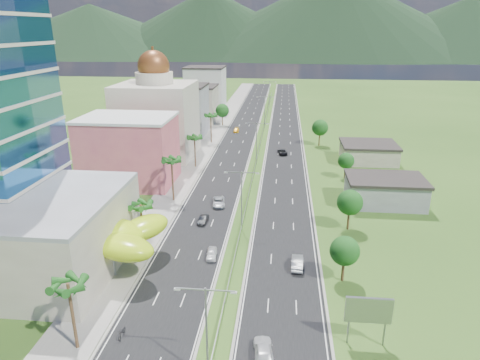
% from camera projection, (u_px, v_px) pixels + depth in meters
% --- Properties ---
extents(ground, '(500.00, 500.00, 0.00)m').
position_uv_depth(ground, '(235.00, 257.00, 67.55)').
color(ground, '#2D5119').
rests_on(ground, ground).
extents(road_left, '(11.00, 260.00, 0.04)m').
position_uv_depth(road_left, '(243.00, 129.00, 152.56)').
color(road_left, black).
rests_on(road_left, ground).
extents(road_right, '(11.00, 260.00, 0.04)m').
position_uv_depth(road_right, '(285.00, 130.00, 151.12)').
color(road_right, black).
rests_on(road_right, ground).
extents(sidewalk_left, '(7.00, 260.00, 0.12)m').
position_uv_depth(sidewalk_left, '(216.00, 128.00, 153.46)').
color(sidewalk_left, gray).
rests_on(sidewalk_left, ground).
extents(median_guardrail, '(0.10, 216.06, 0.76)m').
position_uv_depth(median_guardrail, '(261.00, 140.00, 134.77)').
color(median_guardrail, gray).
rests_on(median_guardrail, ground).
extents(streetlight_median_a, '(6.04, 0.25, 11.00)m').
position_uv_depth(streetlight_median_a, '(206.00, 325.00, 41.86)').
color(streetlight_median_a, gray).
rests_on(streetlight_median_a, ground).
extents(streetlight_median_b, '(6.04, 0.25, 11.00)m').
position_uv_depth(streetlight_median_b, '(242.00, 194.00, 74.64)').
color(streetlight_median_b, gray).
rests_on(streetlight_median_b, ground).
extents(streetlight_median_c, '(6.04, 0.25, 11.00)m').
position_uv_depth(streetlight_median_c, '(257.00, 139.00, 112.11)').
color(streetlight_median_c, gray).
rests_on(streetlight_median_c, ground).
extents(streetlight_median_d, '(6.04, 0.25, 11.00)m').
position_uv_depth(streetlight_median_d, '(265.00, 108.00, 154.26)').
color(streetlight_median_d, gray).
rests_on(streetlight_median_d, ground).
extents(streetlight_median_e, '(6.04, 0.25, 11.00)m').
position_uv_depth(streetlight_median_e, '(269.00, 91.00, 196.40)').
color(streetlight_median_e, gray).
rests_on(streetlight_median_e, ground).
extents(mall_podium, '(30.00, 24.00, 11.00)m').
position_uv_depth(mall_podium, '(16.00, 234.00, 63.15)').
color(mall_podium, '#9F9383').
rests_on(mall_podium, ground).
extents(lime_canopy, '(18.00, 15.00, 7.40)m').
position_uv_depth(lime_canopy, '(100.00, 234.00, 64.04)').
color(lime_canopy, '#B0D915').
rests_on(lime_canopy, ground).
extents(pink_shophouse, '(20.00, 15.00, 15.00)m').
position_uv_depth(pink_shophouse, '(129.00, 151.00, 97.68)').
color(pink_shophouse, '#CA5368').
rests_on(pink_shophouse, ground).
extents(domed_building, '(20.00, 20.00, 28.70)m').
position_uv_depth(domed_building, '(157.00, 115.00, 117.93)').
color(domed_building, beige).
rests_on(domed_building, ground).
extents(midrise_grey, '(16.00, 15.00, 16.00)m').
position_uv_depth(midrise_grey, '(182.00, 111.00, 142.38)').
color(midrise_grey, gray).
rests_on(midrise_grey, ground).
extents(midrise_beige, '(16.00, 15.00, 13.00)m').
position_uv_depth(midrise_beige, '(195.00, 104.00, 163.49)').
color(midrise_beige, '#9F9383').
rests_on(midrise_beige, ground).
extents(midrise_white, '(16.00, 15.00, 18.00)m').
position_uv_depth(midrise_white, '(206.00, 89.00, 184.19)').
color(midrise_white, silver).
rests_on(midrise_white, ground).
extents(billboard, '(5.20, 0.35, 6.20)m').
position_uv_depth(billboard, '(369.00, 312.00, 47.57)').
color(billboard, gray).
rests_on(billboard, ground).
extents(shed_near, '(15.00, 10.00, 5.00)m').
position_uv_depth(shed_near, '(385.00, 192.00, 87.44)').
color(shed_near, gray).
rests_on(shed_near, ground).
extents(shed_far, '(14.00, 12.00, 4.40)m').
position_uv_depth(shed_far, '(368.00, 153.00, 115.45)').
color(shed_far, '#9F9383').
rests_on(shed_far, ground).
extents(palm_tree_a, '(3.60, 3.60, 9.10)m').
position_uv_depth(palm_tree_a, '(68.00, 287.00, 45.73)').
color(palm_tree_a, '#47301C').
rests_on(palm_tree_a, ground).
extents(palm_tree_b, '(3.60, 3.60, 8.10)m').
position_uv_depth(palm_tree_b, '(141.00, 207.00, 68.53)').
color(palm_tree_b, '#47301C').
rests_on(palm_tree_b, ground).
extents(palm_tree_c, '(3.60, 3.60, 9.60)m').
position_uv_depth(palm_tree_c, '(172.00, 162.00, 86.78)').
color(palm_tree_c, '#47301C').
rests_on(palm_tree_c, ground).
extents(palm_tree_d, '(3.60, 3.60, 8.60)m').
position_uv_depth(palm_tree_d, '(195.00, 139.00, 108.65)').
color(palm_tree_d, '#47301C').
rests_on(palm_tree_d, ground).
extents(palm_tree_e, '(3.60, 3.60, 9.40)m').
position_uv_depth(palm_tree_e, '(211.00, 117.00, 131.80)').
color(palm_tree_e, '#47301C').
rests_on(palm_tree_e, ground).
extents(leafy_tree_lfar, '(4.90, 4.90, 8.05)m').
position_uv_depth(leafy_tree_lfar, '(222.00, 111.00, 156.14)').
color(leafy_tree_lfar, '#47301C').
rests_on(leafy_tree_lfar, ground).
extents(leafy_tree_ra, '(4.20, 4.20, 6.90)m').
position_uv_depth(leafy_tree_ra, '(345.00, 251.00, 59.73)').
color(leafy_tree_ra, '#47301C').
rests_on(leafy_tree_ra, ground).
extents(leafy_tree_rb, '(4.55, 4.55, 7.47)m').
position_uv_depth(leafy_tree_rb, '(350.00, 203.00, 75.22)').
color(leafy_tree_rb, '#47301C').
rests_on(leafy_tree_rb, ground).
extents(leafy_tree_rc, '(3.85, 3.85, 6.33)m').
position_uv_depth(leafy_tree_rc, '(346.00, 161.00, 101.43)').
color(leafy_tree_rc, '#47301C').
rests_on(leafy_tree_rc, ground).
extents(leafy_tree_rd, '(4.90, 4.90, 8.05)m').
position_uv_depth(leafy_tree_rd, '(320.00, 128.00, 129.51)').
color(leafy_tree_rd, '#47301C').
rests_on(leafy_tree_rd, ground).
extents(mountain_ridge, '(860.00, 140.00, 90.00)m').
position_uv_depth(mountain_ridge, '(333.00, 59.00, 483.26)').
color(mountain_ridge, black).
rests_on(mountain_ridge, ground).
extents(car_white_near_left, '(1.86, 3.99, 1.32)m').
position_uv_depth(car_white_near_left, '(212.00, 253.00, 67.24)').
color(car_white_near_left, white).
rests_on(car_white_near_left, road_left).
extents(car_dark_left, '(1.63, 3.94, 1.27)m').
position_uv_depth(car_dark_left, '(203.00, 219.00, 79.19)').
color(car_dark_left, black).
rests_on(car_dark_left, road_left).
extents(car_silver_mid_left, '(3.15, 5.50, 1.45)m').
position_uv_depth(car_silver_mid_left, '(219.00, 202.00, 86.88)').
color(car_silver_mid_left, '#AFB2B7').
rests_on(car_silver_mid_left, road_left).
extents(car_yellow_far_left, '(1.90, 4.44, 1.28)m').
position_uv_depth(car_yellow_far_left, '(236.00, 130.00, 148.00)').
color(car_yellow_far_left, yellow).
rests_on(car_yellow_far_left, road_left).
extents(car_white_near_right, '(2.64, 5.30, 1.73)m').
position_uv_depth(car_white_near_right, '(263.00, 351.00, 46.73)').
color(car_white_near_right, silver).
rests_on(car_white_near_right, road_right).
extents(car_silver_right, '(1.90, 4.94, 1.61)m').
position_uv_depth(car_silver_right, '(297.00, 262.00, 64.44)').
color(car_silver_right, '#94969B').
rests_on(car_silver_right, road_right).
extents(car_dark_far_right, '(3.12, 5.30, 1.38)m').
position_uv_depth(car_dark_far_right, '(282.00, 152.00, 122.16)').
color(car_dark_far_right, black).
rests_on(car_dark_far_right, road_right).
extents(motorcycle, '(0.68, 2.15, 1.37)m').
position_uv_depth(motorcycle, '(122.00, 331.00, 50.00)').
color(motorcycle, black).
rests_on(motorcycle, road_left).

